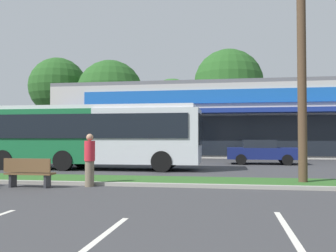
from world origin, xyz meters
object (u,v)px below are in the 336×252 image
object	(u,v)px
bus_stop_bench	(29,172)
car_1	(262,152)
city_bus	(89,135)
pedestrian_near_bench	(90,160)
utility_pole	(297,28)
car_2	(2,149)

from	to	relation	value
bus_stop_bench	car_1	bearing A→B (deg)	-124.07
city_bus	pedestrian_near_bench	xyz separation A→B (m)	(2.59, -6.61, -0.89)
utility_pole	pedestrian_near_bench	world-z (taller)	utility_pole
city_bus	pedestrian_near_bench	size ratio (longest dim) A/B	6.62
bus_stop_bench	pedestrian_near_bench	size ratio (longest dim) A/B	0.92
bus_stop_bench	car_2	world-z (taller)	car_2
city_bus	car_1	bearing A→B (deg)	29.14
car_1	car_2	xyz separation A→B (m)	(-17.64, 0.28, 0.04)
car_1	bus_stop_bench	bearing A→B (deg)	-124.07
city_bus	bus_stop_bench	world-z (taller)	city_bus
bus_stop_bench	utility_pole	bearing A→B (deg)	-167.07
city_bus	car_2	size ratio (longest dim) A/B	2.58
bus_stop_bench	car_1	distance (m)	15.00
city_bus	bus_stop_bench	distance (m)	7.35
car_2	pedestrian_near_bench	distance (m)	16.42
city_bus	car_1	world-z (taller)	city_bus
bus_stop_bench	pedestrian_near_bench	distance (m)	1.97
utility_pole	city_bus	world-z (taller)	utility_pole
city_bus	car_2	xyz separation A→B (m)	(-8.48, 5.51, -0.96)
utility_pole	car_1	size ratio (longest dim) A/B	2.34
bus_stop_bench	car_2	size ratio (longest dim) A/B	0.36
pedestrian_near_bench	car_1	bearing A→B (deg)	116.65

